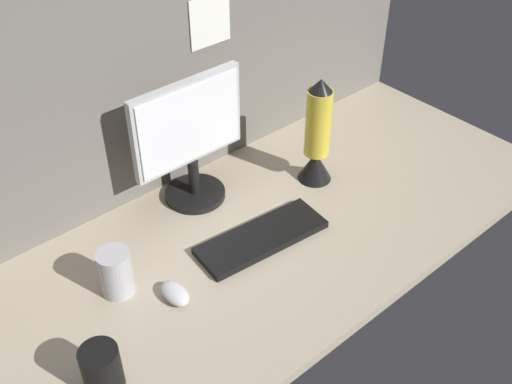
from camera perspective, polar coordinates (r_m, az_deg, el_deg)
name	(u,v)px	position (r cm, az deg, el deg)	size (l,w,h in cm)	color
ground_plane	(267,231)	(174.40, 1.03, -3.61)	(180.00, 80.00, 3.00)	tan
cubicle_wall_back	(181,72)	(178.92, -7.01, 11.02)	(180.00, 5.50, 67.40)	slate
monitor	(190,138)	(173.29, -6.19, 5.01)	(35.35, 18.00, 38.02)	black
keyboard	(262,237)	(168.63, 0.53, -4.24)	(37.00, 13.00, 2.00)	black
mouse	(175,293)	(154.62, -7.52, -9.30)	(5.60, 9.60, 3.40)	silver
mug_black_travel	(102,369)	(138.17, -14.12, -15.68)	(8.49, 8.49, 11.75)	black
mug_steel	(116,272)	(155.53, -12.90, -7.29)	(8.35, 8.35, 12.72)	#B2B2B7
lava_lamp	(317,139)	(183.68, 5.69, 4.90)	(10.47, 10.47, 34.26)	black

